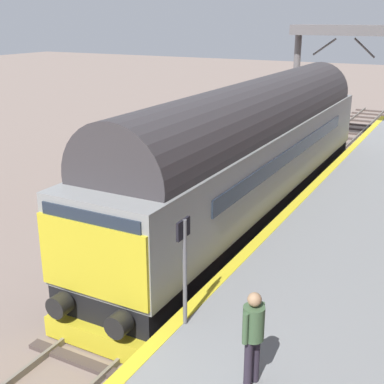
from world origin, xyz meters
The scene contains 6 objects.
ground_plane centered at (0.00, 0.00, 0.00)m, with size 140.00×140.00×0.00m, color gray.
track_main centered at (0.00, 0.00, 0.06)m, with size 2.50×60.00×0.15m.
station_platform centered at (3.60, 0.00, 0.50)m, with size 4.00×44.00×1.01m.
diesel_locomotive centered at (0.00, 5.54, 2.48)m, with size 2.74×17.48×4.68m.
platform_number_sign centered at (1.91, -2.66, 2.41)m, with size 0.10×0.44×2.13m.
waiting_passenger centered at (3.69, -3.67, 1.99)m, with size 0.41×0.50×1.64m.
Camera 1 is at (6.10, -10.15, 6.59)m, focal length 48.23 mm.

